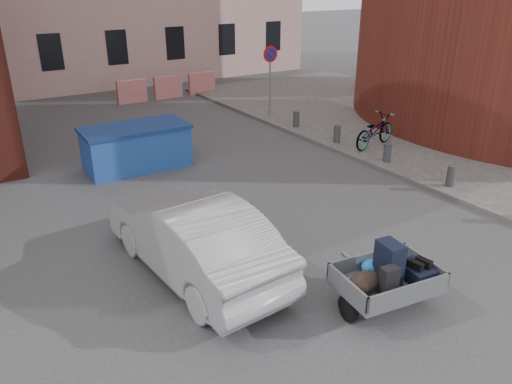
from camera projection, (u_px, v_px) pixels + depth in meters
ground at (290, 282)px, 9.04m from camera, size 120.00×120.00×0.00m
sidewalk at (456, 137)px, 17.06m from camera, size 9.00×24.00×0.12m
no_parking_sign at (270, 67)px, 18.53m from camera, size 0.60×0.09×2.65m
bollards at (387, 152)px, 14.48m from camera, size 0.22×9.02×0.55m
barriers at (168, 87)px, 22.50m from camera, size 4.70×0.18×1.00m
trailer at (386, 277)px, 8.09m from camera, size 1.73×1.90×1.20m
dumpster at (136, 147)px, 14.24m from camera, size 2.97×1.59×1.23m
silver_car at (194, 237)px, 9.08m from camera, size 1.86×4.55×1.47m
bicycle at (374, 131)px, 15.71m from camera, size 2.02×1.05×1.01m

